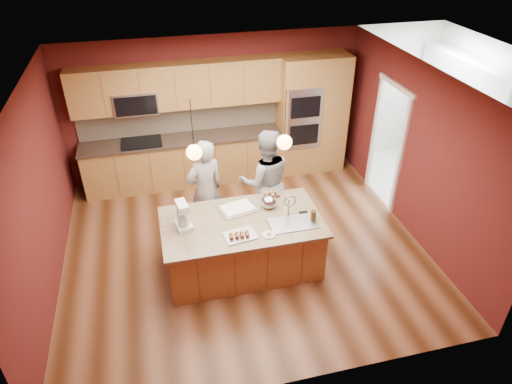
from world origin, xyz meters
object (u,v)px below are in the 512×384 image
object	(u,v)px
person_right	(265,181)
mixing_bowl	(269,202)
island	(243,244)
person_left	(205,191)
stand_mixer	(183,217)

from	to	relation	value
person_right	mixing_bowl	xyz separation A→B (m)	(-0.12, -0.64, 0.05)
person_right	island	bearing A→B (deg)	62.16
island	person_left	xyz separation A→B (m)	(-0.40, 0.89, 0.43)
mixing_bowl	person_left	bearing A→B (deg)	142.84
stand_mixer	mixing_bowl	bearing A→B (deg)	-1.31
island	mixing_bowl	world-z (taller)	island
person_left	stand_mixer	size ratio (longest dim) A/B	4.38
person_right	stand_mixer	world-z (taller)	person_right
person_right	stand_mixer	xyz separation A→B (m)	(-1.38, -0.82, 0.12)
mixing_bowl	island	bearing A→B (deg)	-151.00
person_right	stand_mixer	distance (m)	1.61
island	stand_mixer	xyz separation A→B (m)	(-0.82, 0.07, 0.57)
island	mixing_bowl	distance (m)	0.72
person_left	person_right	distance (m)	0.97
person_left	stand_mixer	xyz separation A→B (m)	(-0.42, -0.82, 0.15)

